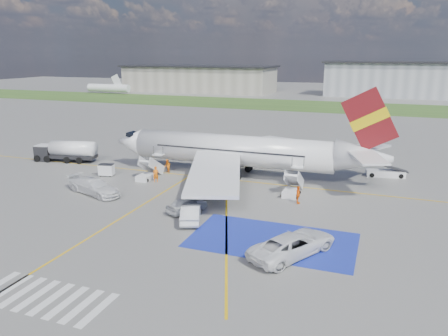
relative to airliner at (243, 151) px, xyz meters
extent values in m
plane|color=#60605E|center=(-1.51, -14.00, -3.39)|extent=(400.00, 400.00, 0.00)
cube|color=#2D4C1E|center=(-1.51, 81.00, -3.39)|extent=(400.00, 30.00, 0.01)
cube|color=gold|center=(-1.51, -2.00, -3.39)|extent=(120.00, 0.20, 0.01)
cube|color=gold|center=(-6.51, -24.00, -3.39)|extent=(0.20, 60.00, 0.01)
cube|color=gold|center=(-1.51, -2.00, -3.39)|extent=(20.71, 56.45, 0.01)
cube|color=#1A2A9C|center=(8.49, -18.00, -3.39)|extent=(14.00, 8.00, 0.01)
cube|color=silver|center=(-6.31, -32.00, -3.39)|extent=(0.60, 4.00, 0.01)
cube|color=silver|center=(-5.11, -32.00, -3.39)|extent=(0.60, 4.00, 0.01)
cube|color=silver|center=(-3.91, -32.00, -3.39)|extent=(0.60, 4.00, 0.01)
cube|color=silver|center=(-2.71, -32.00, -3.39)|extent=(0.60, 4.00, 0.01)
cube|color=silver|center=(-1.51, -32.00, -3.39)|extent=(0.60, 4.00, 0.01)
cube|color=silver|center=(-0.31, -32.00, -3.39)|extent=(0.60, 4.00, 0.01)
cube|color=silver|center=(0.89, -32.00, -3.39)|extent=(0.60, 4.00, 0.01)
cube|color=gray|center=(-56.51, 116.00, 1.61)|extent=(60.00, 22.00, 10.00)
cube|color=gray|center=(18.49, 121.00, 2.61)|extent=(48.00, 18.00, 12.00)
cylinder|color=silver|center=(-1.51, 0.00, 0.01)|extent=(26.00, 3.90, 3.90)
cone|color=silver|center=(-16.51, 0.00, 0.01)|extent=(4.00, 3.90, 3.90)
cube|color=black|center=(-15.91, 0.00, 1.06)|extent=(1.67, 1.90, 0.82)
cone|color=silver|center=(14.69, 0.00, 0.41)|extent=(6.50, 3.90, 3.90)
cube|color=silver|center=(-0.51, -8.50, -0.59)|extent=(9.86, 15.95, 1.40)
cube|color=silver|center=(-0.51, 8.50, -0.59)|extent=(9.86, 15.95, 1.40)
cylinder|color=#38383A|center=(-1.51, -5.60, -1.99)|extent=(3.40, 2.10, 2.10)
cylinder|color=#38383A|center=(-1.51, 5.60, -1.99)|extent=(3.40, 2.10, 2.10)
cube|color=maroon|center=(14.99, 0.00, 4.81)|extent=(6.62, 0.30, 7.45)
cube|color=gold|center=(14.99, 0.00, 4.81)|extent=(4.36, 0.40, 3.08)
cube|color=silver|center=(15.29, -3.20, 1.11)|extent=(4.73, 5.95, 0.49)
cube|color=silver|center=(15.29, 3.20, 1.11)|extent=(4.73, 5.95, 0.49)
cube|color=black|center=(-1.51, -1.96, 0.36)|extent=(19.50, 0.04, 0.18)
cube|color=black|center=(-1.51, 1.96, 0.36)|extent=(19.50, 0.04, 0.18)
cube|color=silver|center=(-11.01, -4.15, -1.94)|extent=(1.40, 3.73, 2.32)
cube|color=silver|center=(-11.01, -2.25, -0.89)|extent=(1.40, 1.00, 0.12)
cylinder|color=black|center=(-11.71, -2.25, -0.34)|extent=(0.06, 0.06, 1.10)
cylinder|color=black|center=(-10.31, -2.25, -0.34)|extent=(0.06, 0.06, 1.10)
cube|color=silver|center=(-11.01, -5.75, -3.04)|extent=(1.60, 2.40, 0.70)
cube|color=silver|center=(7.49, -4.15, -1.94)|extent=(1.40, 3.73, 2.32)
cube|color=silver|center=(7.49, -2.25, -0.89)|extent=(1.40, 1.00, 0.12)
cylinder|color=black|center=(6.79, -2.25, -0.34)|extent=(0.06, 0.06, 1.10)
cylinder|color=black|center=(8.19, -2.25, -0.34)|extent=(0.06, 0.06, 1.10)
cube|color=silver|center=(7.49, -5.75, -3.04)|extent=(1.60, 2.40, 0.70)
cube|color=black|center=(-30.28, -1.85, -2.26)|extent=(2.61, 2.61, 2.26)
cylinder|color=silver|center=(-25.72, -1.07, -1.43)|extent=(6.97, 3.36, 2.26)
cube|color=black|center=(-25.72, -1.07, -2.56)|extent=(6.97, 3.36, 0.49)
cube|color=silver|center=(-16.72, -5.83, -2.59)|extent=(2.09, 1.51, 1.32)
cube|color=black|center=(-16.72, -5.83, -1.88)|extent=(1.98, 1.40, 0.11)
cube|color=silver|center=(17.28, 6.50, -2.99)|extent=(5.01, 2.53, 0.80)
cube|color=black|center=(18.45, 6.74, -2.30)|extent=(3.30, 1.81, 0.89)
imported|color=silver|center=(-1.28, -14.23, -2.61)|extent=(3.44, 4.95, 1.56)
imported|color=silver|center=(0.15, -16.43, -2.57)|extent=(3.42, 5.28, 1.64)
imported|color=white|center=(10.71, -20.11, -2.21)|extent=(5.61, 6.90, 2.36)
imported|color=silver|center=(-13.69, -12.60, -2.24)|extent=(6.36, 4.19, 2.31)
imported|color=orange|center=(-9.33, -6.08, -2.41)|extent=(0.83, 0.68, 1.97)
imported|color=orange|center=(-9.98, -1.73, -2.48)|extent=(1.13, 1.09, 1.83)
imported|color=orange|center=(8.71, -7.90, -2.44)|extent=(0.61, 1.17, 1.90)
camera|label=1|loc=(16.62, -51.76, 12.13)|focal=35.00mm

